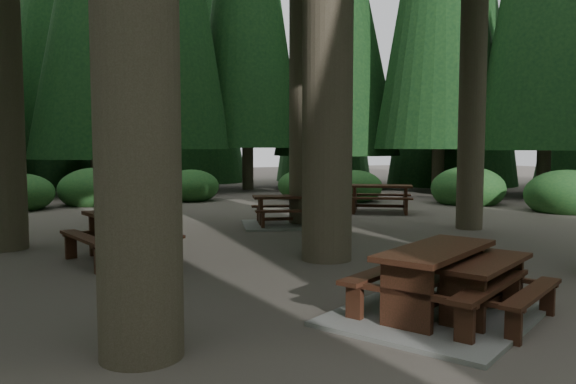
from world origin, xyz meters
name	(u,v)px	position (x,y,z in m)	size (l,w,h in m)	color
ground	(288,266)	(0.00, 0.00, 0.00)	(80.00, 80.00, 0.00)	#4E473F
picnic_table_a	(436,294)	(0.40, -3.14, 0.27)	(2.95, 2.79, 0.79)	gray
picnic_table_b	(121,230)	(-2.38, 1.49, 0.52)	(1.84, 2.09, 0.78)	black
picnic_table_c	(288,216)	(1.87, 4.17, 0.24)	(2.55, 2.29, 0.73)	gray
picnic_table_d	(380,194)	(5.43, 5.62, 0.52)	(2.33, 2.23, 0.79)	black
picnic_table_e	(484,280)	(0.83, -3.42, 0.44)	(1.93, 1.80, 0.66)	black
shrub_ring	(307,232)	(0.70, 0.75, 0.40)	(23.86, 24.64, 1.49)	#1C5223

